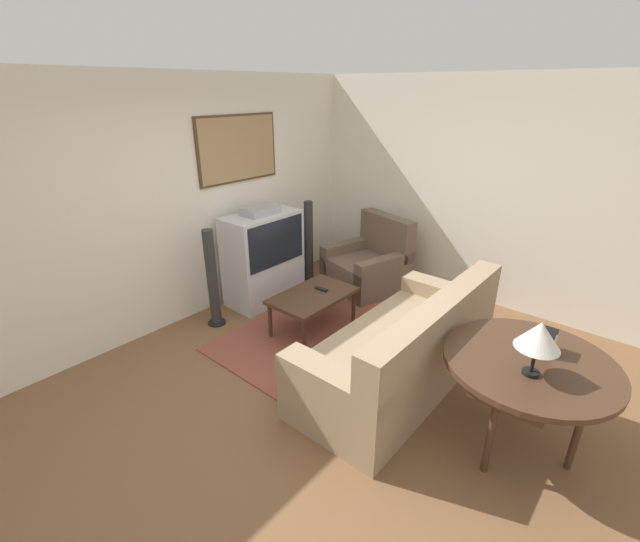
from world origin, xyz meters
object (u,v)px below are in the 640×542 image
coffee_table (313,298)px  mantel_clock (547,342)px  table_lamp (539,336)px  speaker_tower_right (309,244)px  tv (263,257)px  console_table (529,368)px  couch (403,352)px  armchair (369,266)px  speaker_tower_left (212,281)px

coffee_table → mantel_clock: (-0.05, -2.32, 0.44)m
table_lamp → speaker_tower_right: size_ratio=0.35×
tv → coffee_table: size_ratio=1.30×
console_table → speaker_tower_right: bearing=69.4°
coffee_table → table_lamp: size_ratio=2.35×
console_table → couch: bearing=86.2°
console_table → mantel_clock: mantel_clock is taller
armchair → speaker_tower_left: bearing=-95.9°
tv → mantel_clock: 3.33m
couch → coffee_table: 1.25m
couch → armchair: bearing=-137.1°
speaker_tower_right → speaker_tower_left: bearing=180.0°
couch → table_lamp: table_lamp is taller
armchair → table_lamp: bearing=-19.7°
coffee_table → mantel_clock: bearing=-91.3°
speaker_tower_right → tv: bearing=177.3°
mantel_clock → tv: bearing=86.1°
console_table → mantel_clock: 0.24m
coffee_table → mantel_clock: size_ratio=5.47×
console_table → speaker_tower_left: size_ratio=1.05×
coffee_table → mantel_clock: mantel_clock is taller
couch → table_lamp: size_ratio=5.42×
couch → armchair: 2.08m
tv → console_table: bearing=-97.1°
couch → speaker_tower_right: size_ratio=1.90×
coffee_table → speaker_tower_left: bearing=123.5°
couch → table_lamp: (-0.24, -1.09, 0.72)m
armchair → mantel_clock: armchair is taller
console_table → table_lamp: bearing=-165.6°
tv → console_table: tv is taller
coffee_table → armchair: bearing=7.9°
table_lamp → coffee_table: bearing=80.2°
console_table → tv: bearing=82.9°
couch → mantel_clock: bearing=95.4°
tv → couch: 2.26m
armchair → mantel_clock: (-1.40, -2.51, 0.54)m
couch → speaker_tower_right: speaker_tower_right is taller
armchair → coffee_table: 1.36m
tv → couch: bearing=-98.6°
tv → coffee_table: (-0.18, -0.98, -0.18)m
console_table → table_lamp: size_ratio=3.00×
tv → speaker_tower_left: bearing=-177.3°
tv → speaker_tower_right: 0.80m
mantel_clock → armchair: bearing=60.9°
coffee_table → speaker_tower_right: (0.98, 0.95, 0.14)m
coffee_table → speaker_tower_right: size_ratio=0.82×
speaker_tower_left → tv: bearing=2.7°
coffee_table → table_lamp: (-0.40, -2.32, 0.65)m
tv → speaker_tower_right: (0.80, -0.04, -0.04)m
console_table → speaker_tower_right: speaker_tower_right is taller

